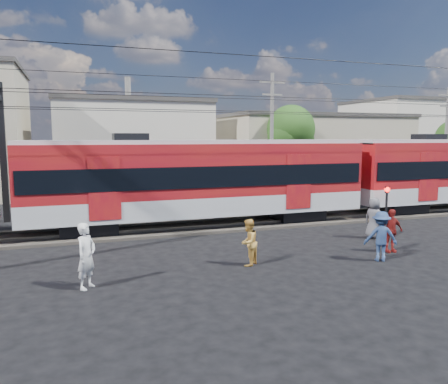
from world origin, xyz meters
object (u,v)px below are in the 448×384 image
(pedestrian_a, at_px, (86,256))
(crossing_signal, at_px, (387,198))
(commuter_train, at_px, (204,177))
(pedestrian_c, at_px, (381,236))

(pedestrian_a, distance_m, crossing_signal, 15.46)
(commuter_train, xyz_separation_m, crossing_signal, (8.96, -2.04, -1.11))
(pedestrian_c, height_order, crossing_signal, crossing_signal)
(pedestrian_c, distance_m, crossing_signal, 7.33)
(commuter_train, xyz_separation_m, pedestrian_c, (4.19, -7.59, -1.53))
(pedestrian_c, bearing_deg, commuter_train, -37.61)
(pedestrian_a, xyz_separation_m, pedestrian_c, (9.80, -0.42, -0.08))
(pedestrian_a, relative_size, pedestrian_c, 1.09)
(pedestrian_a, relative_size, crossing_signal, 1.02)
(pedestrian_a, bearing_deg, crossing_signal, -32.05)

